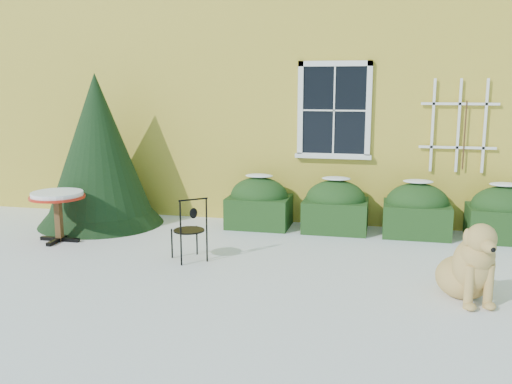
% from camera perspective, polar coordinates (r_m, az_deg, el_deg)
% --- Properties ---
extents(ground, '(80.00, 80.00, 0.00)m').
position_cam_1_polar(ground, '(7.38, -1.75, -8.30)').
color(ground, white).
rests_on(ground, ground).
extents(house, '(12.40, 8.40, 6.40)m').
position_cam_1_polar(house, '(13.89, 5.70, 14.00)').
color(house, gold).
rests_on(house, ground).
extents(hedge_row, '(4.95, 0.80, 0.91)m').
position_cam_1_polar(hedge_row, '(9.51, 11.86, -1.67)').
color(hedge_row, '#163213').
rests_on(hedge_row, ground).
extents(evergreen_shrub, '(2.15, 2.15, 2.60)m').
position_cam_1_polar(evergreen_shrub, '(10.19, -15.44, 2.66)').
color(evergreen_shrub, black).
rests_on(evergreen_shrub, ground).
extents(bistro_table, '(0.84, 0.84, 0.78)m').
position_cam_1_polar(bistro_table, '(9.29, -19.24, -0.78)').
color(bistro_table, black).
rests_on(bistro_table, ground).
extents(patio_chair_near, '(0.56, 0.56, 0.90)m').
position_cam_1_polar(patio_chair_near, '(7.89, -6.63, -3.69)').
color(patio_chair_near, black).
rests_on(patio_chair_near, ground).
extents(patio_chair_far, '(0.42, 0.42, 0.84)m').
position_cam_1_polar(patio_chair_far, '(9.84, -14.88, -1.28)').
color(patio_chair_far, black).
rests_on(patio_chair_far, ground).
extents(dog, '(0.79, 1.08, 0.97)m').
position_cam_1_polar(dog, '(6.86, 20.61, -7.08)').
color(dog, tan).
rests_on(dog, ground).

